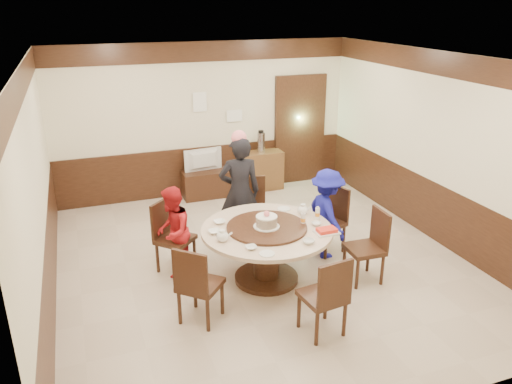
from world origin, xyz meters
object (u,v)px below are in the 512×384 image
object	(u,v)px
banquet_table	(267,243)
thermos	(261,142)
shrimp_platter	(327,231)
television	(204,160)
side_cabinet	(261,170)
person_red	(173,232)
person_blue	(327,214)
birthday_cake	(267,221)
tv_stand	(205,184)
person_standing	(240,192)

from	to	relation	value
banquet_table	thermos	xyz separation A→B (m)	(1.13, 3.23, 0.41)
shrimp_platter	thermos	size ratio (longest dim) A/B	0.79
television	side_cabinet	size ratio (longest dim) A/B	0.90
television	side_cabinet	bearing A→B (deg)	175.75
person_red	person_blue	size ratio (longest dim) A/B	0.94
banquet_table	television	bearing A→B (deg)	89.81
television	thermos	bearing A→B (deg)	175.77
television	shrimp_platter	bearing A→B (deg)	94.36
banquet_table	shrimp_platter	xyz separation A→B (m)	(0.65, -0.39, 0.24)
shrimp_platter	banquet_table	bearing A→B (deg)	149.21
shrimp_platter	television	distance (m)	3.65
banquet_table	person_red	distance (m)	1.25
banquet_table	person_red	xyz separation A→B (m)	(-1.10, 0.60, 0.08)
television	banquet_table	bearing A→B (deg)	84.05
person_red	television	distance (m)	2.83
person_blue	television	bearing A→B (deg)	18.91
birthday_cake	tv_stand	bearing A→B (deg)	89.62
person_blue	television	world-z (taller)	person_blue
person_blue	shrimp_platter	bearing A→B (deg)	150.92
side_cabinet	thermos	xyz separation A→B (m)	(-0.01, 0.00, 0.56)
thermos	television	bearing A→B (deg)	-178.47
person_standing	television	distance (m)	2.08
person_blue	tv_stand	distance (m)	3.06
person_standing	banquet_table	bearing A→B (deg)	98.90
birthday_cake	person_standing	bearing A→B (deg)	89.01
person_red	television	xyz separation A→B (m)	(1.11, 2.60, 0.09)
birthday_cake	side_cabinet	bearing A→B (deg)	70.43
birthday_cake	shrimp_platter	distance (m)	0.76
banquet_table	shrimp_platter	distance (m)	0.80
tv_stand	banquet_table	bearing A→B (deg)	-90.19
tv_stand	side_cabinet	distance (m)	1.14
person_blue	side_cabinet	bearing A→B (deg)	-3.03
person_standing	shrimp_platter	world-z (taller)	person_standing
banquet_table	side_cabinet	world-z (taller)	banquet_table
birthday_cake	thermos	size ratio (longest dim) A/B	0.88
television	thermos	xyz separation A→B (m)	(1.12, 0.03, 0.23)
person_red	birthday_cake	xyz separation A→B (m)	(1.09, -0.61, 0.24)
television	person_blue	bearing A→B (deg)	104.22
person_red	person_blue	world-z (taller)	person_blue
person_standing	television	bearing A→B (deg)	-80.67
television	thermos	world-z (taller)	thermos
person_red	side_cabinet	xyz separation A→B (m)	(2.24, 2.63, -0.24)
person_red	shrimp_platter	world-z (taller)	person_red
birthday_cake	thermos	distance (m)	3.45
shrimp_platter	thermos	bearing A→B (deg)	82.41
person_red	person_blue	distance (m)	2.16
person_blue	thermos	size ratio (longest dim) A/B	3.42
person_blue	television	distance (m)	3.03
shrimp_platter	thermos	xyz separation A→B (m)	(0.48, 3.62, 0.16)
tv_stand	thermos	xyz separation A→B (m)	(1.12, 0.03, 0.69)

